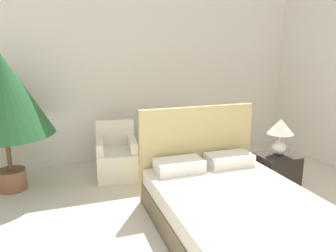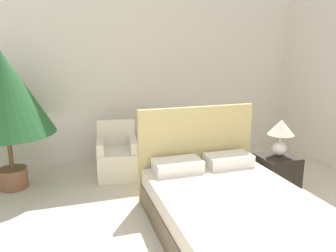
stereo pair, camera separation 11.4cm
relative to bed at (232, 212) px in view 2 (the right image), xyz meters
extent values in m
cube|color=silver|center=(-0.26, 2.78, 1.18)|extent=(10.00, 0.06, 2.90)
cube|color=brown|center=(0.00, -0.10, -0.13)|extent=(1.50, 2.14, 0.27)
cube|color=beige|center=(0.00, -0.10, 0.10)|extent=(1.47, 2.10, 0.20)
cube|color=tan|center=(0.00, 1.00, 0.33)|extent=(1.53, 0.06, 1.19)
cube|color=white|center=(-0.34, 0.76, 0.27)|extent=(0.57, 0.33, 0.14)
cube|color=white|center=(0.34, 0.76, 0.27)|extent=(0.57, 0.33, 0.14)
cube|color=silver|center=(-0.88, 1.95, -0.06)|extent=(0.66, 0.69, 0.41)
cube|color=silver|center=(-0.85, 2.23, 0.35)|extent=(0.58, 0.13, 0.41)
cube|color=silver|center=(-1.12, 1.98, 0.23)|extent=(0.17, 0.57, 0.17)
cube|color=silver|center=(-0.65, 1.92, 0.23)|extent=(0.17, 0.57, 0.17)
cube|color=silver|center=(-0.04, 1.95, -0.06)|extent=(0.64, 0.68, 0.41)
cube|color=silver|center=(-0.01, 2.23, 0.35)|extent=(0.58, 0.11, 0.41)
cube|color=silver|center=(-0.28, 1.97, 0.23)|extent=(0.15, 0.57, 0.17)
cube|color=silver|center=(0.20, 1.93, 0.23)|extent=(0.15, 0.57, 0.17)
cylinder|color=brown|center=(-2.34, 1.97, -0.12)|extent=(0.38, 0.38, 0.28)
cylinder|color=brown|center=(-2.34, 1.97, 0.27)|extent=(0.06, 0.06, 0.50)
cone|color=#235B2D|center=(-2.34, 1.97, 1.09)|extent=(1.26, 1.26, 1.13)
cube|color=black|center=(1.07, 0.77, -0.01)|extent=(0.51, 0.44, 0.51)
sphere|color=white|center=(1.10, 0.79, 0.34)|extent=(0.19, 0.19, 0.19)
cylinder|color=white|center=(1.10, 0.79, 0.48)|extent=(0.02, 0.02, 0.10)
cone|color=silver|center=(1.10, 0.79, 0.63)|extent=(0.35, 0.35, 0.20)
cylinder|color=gold|center=(-0.46, 1.92, -0.05)|extent=(0.30, 0.30, 0.44)
camera|label=1|loc=(-1.66, -2.69, 1.66)|focal=35.00mm
camera|label=2|loc=(-1.55, -2.73, 1.66)|focal=35.00mm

